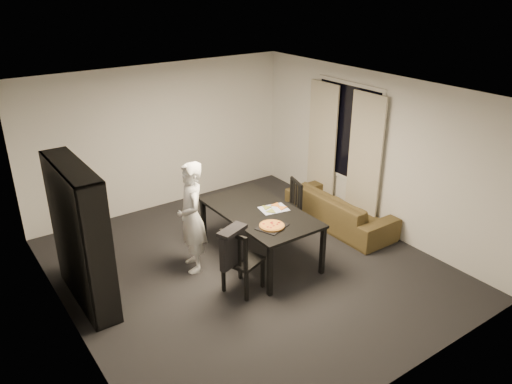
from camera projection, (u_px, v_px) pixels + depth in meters
room at (247, 187)px, 6.86m from camera, size 5.01×5.51×2.61m
window_pane at (347, 132)px, 8.54m from camera, size 0.02×1.40×1.60m
window_frame at (347, 132)px, 8.53m from camera, size 0.03×1.52×1.72m
curtain_left at (364, 161)px, 8.24m from camera, size 0.03×0.70×2.25m
curtain_right at (322, 144)px, 9.02m from camera, size 0.03×0.70×2.25m
bookshelf at (80, 235)px, 6.31m from camera, size 0.35×1.50×1.90m
dining_table at (260, 215)px, 7.37m from camera, size 1.04×1.87×0.78m
chair_left at (239, 257)px, 6.59m from camera, size 0.57×0.57×0.96m
chair_right at (290, 204)px, 8.16m from camera, size 0.53×0.53×0.93m
draped_jacket at (233, 245)px, 6.39m from camera, size 0.46×0.32×0.53m
person at (192, 217)px, 7.06m from camera, size 0.54×0.69×1.65m
baking_tray at (272, 227)px, 6.88m from camera, size 0.49×0.44×0.01m
pepperoni_pizza at (272, 226)px, 6.86m from camera, size 0.35×0.35×0.03m
kitchen_towel at (274, 209)px, 7.40m from camera, size 0.45×0.37×0.01m
pizza_slices at (274, 208)px, 7.41m from camera, size 0.39×0.34×0.01m
sofa at (340, 209)px, 8.52m from camera, size 0.79×2.03×0.59m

